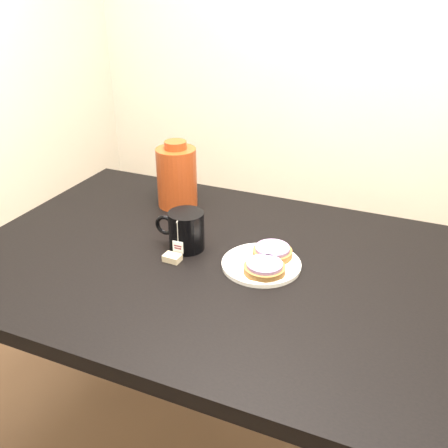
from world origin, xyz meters
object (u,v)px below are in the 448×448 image
object	(u,v)px
plate	(261,264)
mug	(186,230)
bagel_back	(272,252)
bagel_package	(177,176)
table	(227,288)
teabag_pouch	(172,258)
bagel_front	(264,268)

from	to	relation	value
plate	mug	world-z (taller)	mug
bagel_back	bagel_package	xyz separation A→B (m)	(-0.39, 0.21, 0.08)
table	bagel_back	xyz separation A→B (m)	(0.10, 0.06, 0.11)
mug	teabag_pouch	xyz separation A→B (m)	(-0.00, -0.08, -0.05)
bagel_front	teabag_pouch	world-z (taller)	bagel_front
bagel_front	bagel_package	xyz separation A→B (m)	(-0.40, 0.29, 0.08)
table	mug	size ratio (longest dim) A/B	9.69
table	bagel_front	distance (m)	0.16
teabag_pouch	bagel_package	size ratio (longest dim) A/B	0.21
table	bagel_package	size ratio (longest dim) A/B	6.53
table	bagel_front	xyz separation A→B (m)	(0.11, -0.03, 0.11)
bagel_back	teabag_pouch	world-z (taller)	bagel_back
mug	bagel_front	bearing A→B (deg)	-13.36
mug	bagel_package	distance (m)	0.29
bagel_front	mug	size ratio (longest dim) A/B	0.90
bagel_back	teabag_pouch	bearing A→B (deg)	-155.12
bagel_front	bagel_back	bearing A→B (deg)	94.81
plate	mug	bearing A→B (deg)	177.69
plate	bagel_package	size ratio (longest dim) A/B	0.95
table	bagel_back	size ratio (longest dim) A/B	11.50
bagel_front	bagel_package	size ratio (longest dim) A/B	0.61
plate	teabag_pouch	size ratio (longest dim) A/B	4.55
plate	bagel_back	world-z (taller)	bagel_back
bagel_package	plate	bearing A→B (deg)	-33.84
table	bagel_back	bearing A→B (deg)	27.85
bagel_front	mug	bearing A→B (deg)	168.56
mug	teabag_pouch	size ratio (longest dim) A/B	3.21
bagel_back	teabag_pouch	distance (m)	0.26
table	plate	xyz separation A→B (m)	(0.09, 0.01, 0.09)
table	bagel_front	size ratio (longest dim) A/B	10.79
plate	bagel_package	xyz separation A→B (m)	(-0.38, 0.25, 0.09)
teabag_pouch	bagel_package	distance (m)	0.37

